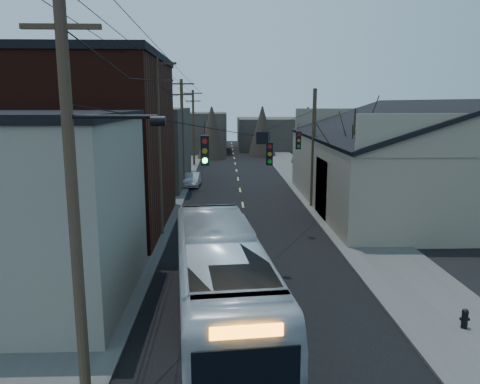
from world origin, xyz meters
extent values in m
cube|color=black|center=(0.00, 30.00, 0.01)|extent=(9.00, 110.00, 0.02)
cube|color=#474744|center=(-6.50, 30.00, 0.06)|extent=(4.00, 110.00, 0.12)
cube|color=#474744|center=(6.50, 30.00, 0.06)|extent=(4.00, 110.00, 0.12)
cube|color=gray|center=(-9.00, 9.00, 3.50)|extent=(8.00, 8.00, 7.00)
cube|color=black|center=(-10.00, 20.00, 5.00)|extent=(10.00, 12.00, 10.00)
cube|color=#37322C|center=(-9.50, 36.00, 3.50)|extent=(9.00, 14.00, 7.00)
cube|color=gray|center=(13.00, 25.00, 2.50)|extent=(16.00, 20.00, 5.00)
cube|color=black|center=(9.00, 25.00, 6.30)|extent=(8.16, 20.60, 2.86)
cube|color=#37322C|center=(-6.00, 65.00, 3.00)|extent=(10.00, 12.00, 6.00)
cube|color=#37322C|center=(7.00, 70.00, 2.50)|extent=(12.00, 14.00, 5.00)
cone|color=black|center=(6.50, 20.00, 3.60)|extent=(0.40, 0.40, 7.20)
cylinder|color=#382B1E|center=(-5.00, 3.00, 5.25)|extent=(0.28, 0.28, 10.50)
cylinder|color=#382B1E|center=(-5.00, 18.00, 5.00)|extent=(0.28, 0.28, 10.00)
cube|color=#382B1E|center=(-5.00, 18.00, 9.60)|extent=(2.20, 0.12, 0.12)
cylinder|color=#382B1E|center=(-5.00, 33.00, 4.75)|extent=(0.28, 0.28, 9.50)
cube|color=#382B1E|center=(-5.00, 33.00, 9.10)|extent=(2.20, 0.12, 0.12)
cylinder|color=#382B1E|center=(-5.00, 48.00, 4.50)|extent=(0.28, 0.28, 9.00)
cube|color=#382B1E|center=(-5.00, 48.00, 8.60)|extent=(2.20, 0.12, 0.12)
cylinder|color=#382B1E|center=(5.00, 25.00, 4.25)|extent=(0.28, 0.28, 8.50)
cube|color=black|center=(-2.00, 7.50, 5.95)|extent=(0.28, 0.20, 1.00)
cube|color=black|center=(0.60, 12.00, 5.35)|extent=(0.28, 0.20, 1.00)
cube|color=black|center=(2.80, 18.00, 5.45)|extent=(0.28, 0.20, 1.00)
imported|color=silver|center=(-1.51, 6.87, 1.64)|extent=(3.96, 12.01, 3.28)
imported|color=#B0B2B8|center=(-4.30, 34.12, 0.61)|extent=(1.44, 3.77, 1.23)
cylinder|color=black|center=(6.63, 6.13, 0.38)|extent=(0.21, 0.21, 0.53)
sphere|color=black|center=(6.63, 6.13, 0.68)|extent=(0.23, 0.23, 0.23)
cylinder|color=black|center=(6.63, 6.13, 0.43)|extent=(0.32, 0.14, 0.11)
camera|label=1|loc=(-1.35, -8.10, 7.53)|focal=35.00mm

